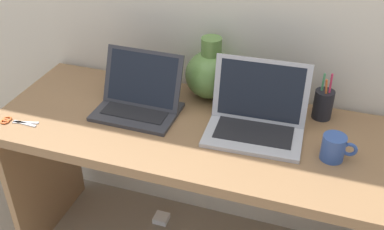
{
  "coord_description": "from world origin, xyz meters",
  "views": [
    {
      "loc": [
        0.45,
        -1.34,
        1.71
      ],
      "look_at": [
        0.0,
        0.0,
        0.78
      ],
      "focal_mm": 42.94,
      "sensor_mm": 36.0,
      "label": 1
    }
  ],
  "objects_px": {
    "coffee_mug": "(334,148)",
    "pen_cup": "(323,104)",
    "green_vase": "(211,73)",
    "scissors": "(13,121)",
    "power_brick": "(161,218)",
    "laptop_left": "(140,96)",
    "laptop_right": "(257,114)"
  },
  "relations": [
    {
      "from": "green_vase",
      "to": "power_brick",
      "type": "distance_m",
      "value": 0.85
    },
    {
      "from": "green_vase",
      "to": "pen_cup",
      "type": "relative_size",
      "value": 1.32
    },
    {
      "from": "coffee_mug",
      "to": "power_brick",
      "type": "xyz_separation_m",
      "value": [
        -0.73,
        0.2,
        -0.76
      ]
    },
    {
      "from": "pen_cup",
      "to": "scissors",
      "type": "relative_size",
      "value": 1.32
    },
    {
      "from": "pen_cup",
      "to": "scissors",
      "type": "xyz_separation_m",
      "value": [
        -1.1,
        -0.41,
        -0.06
      ]
    },
    {
      "from": "laptop_left",
      "to": "coffee_mug",
      "type": "bearing_deg",
      "value": -6.15
    },
    {
      "from": "green_vase",
      "to": "pen_cup",
      "type": "distance_m",
      "value": 0.45
    },
    {
      "from": "coffee_mug",
      "to": "pen_cup",
      "type": "xyz_separation_m",
      "value": [
        -0.06,
        0.25,
        0.01
      ]
    },
    {
      "from": "pen_cup",
      "to": "green_vase",
      "type": "bearing_deg",
      "value": 177.25
    },
    {
      "from": "laptop_left",
      "to": "laptop_right",
      "type": "height_order",
      "value": "laptop_right"
    },
    {
      "from": "green_vase",
      "to": "coffee_mug",
      "type": "distance_m",
      "value": 0.58
    },
    {
      "from": "laptop_left",
      "to": "coffee_mug",
      "type": "distance_m",
      "value": 0.75
    },
    {
      "from": "scissors",
      "to": "power_brick",
      "type": "bearing_deg",
      "value": 39.22
    },
    {
      "from": "green_vase",
      "to": "pen_cup",
      "type": "bearing_deg",
      "value": -2.75
    },
    {
      "from": "laptop_right",
      "to": "scissors",
      "type": "xyz_separation_m",
      "value": [
        -0.88,
        -0.25,
        -0.06
      ]
    },
    {
      "from": "power_brick",
      "to": "laptop_left",
      "type": "bearing_deg",
      "value": -96.12
    },
    {
      "from": "laptop_right",
      "to": "scissors",
      "type": "distance_m",
      "value": 0.92
    },
    {
      "from": "scissors",
      "to": "laptop_left",
      "type": "bearing_deg",
      "value": 29.27
    },
    {
      "from": "coffee_mug",
      "to": "laptop_left",
      "type": "bearing_deg",
      "value": 173.85
    },
    {
      "from": "scissors",
      "to": "green_vase",
      "type": "bearing_deg",
      "value": 33.18
    },
    {
      "from": "pen_cup",
      "to": "scissors",
      "type": "height_order",
      "value": "pen_cup"
    },
    {
      "from": "laptop_left",
      "to": "laptop_right",
      "type": "bearing_deg",
      "value": 1.58
    },
    {
      "from": "coffee_mug",
      "to": "power_brick",
      "type": "bearing_deg",
      "value": 164.78
    },
    {
      "from": "laptop_right",
      "to": "pen_cup",
      "type": "distance_m",
      "value": 0.27
    },
    {
      "from": "laptop_left",
      "to": "scissors",
      "type": "bearing_deg",
      "value": -150.73
    },
    {
      "from": "coffee_mug",
      "to": "power_brick",
      "type": "relative_size",
      "value": 1.67
    },
    {
      "from": "green_vase",
      "to": "scissors",
      "type": "xyz_separation_m",
      "value": [
        -0.65,
        -0.43,
        -0.1
      ]
    },
    {
      "from": "coffee_mug",
      "to": "scissors",
      "type": "distance_m",
      "value": 1.17
    },
    {
      "from": "laptop_left",
      "to": "coffee_mug",
      "type": "height_order",
      "value": "laptop_left"
    },
    {
      "from": "coffee_mug",
      "to": "scissors",
      "type": "bearing_deg",
      "value": -172.33
    },
    {
      "from": "laptop_right",
      "to": "scissors",
      "type": "height_order",
      "value": "laptop_right"
    },
    {
      "from": "green_vase",
      "to": "pen_cup",
      "type": "height_order",
      "value": "green_vase"
    }
  ]
}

